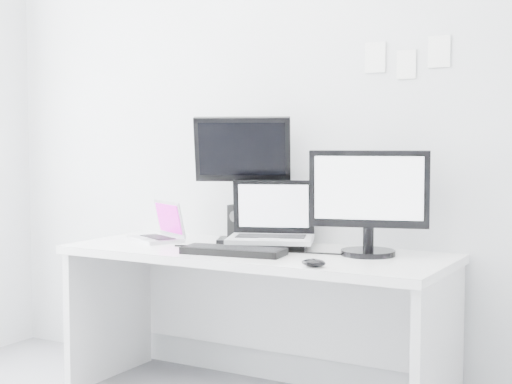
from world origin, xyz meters
The scene contains 12 objects.
back_wall centered at (0.00, 1.60, 1.35)m, with size 3.60×3.60×0.00m, color #B5B7B9.
desk centered at (0.00, 1.25, 0.36)m, with size 1.80×0.70×0.73m, color white.
macbook centered at (-0.58, 1.27, 0.83)m, with size 0.28×0.21×0.21m, color silver.
speaker centered at (-0.22, 1.48, 0.82)m, with size 0.09×0.09×0.18m, color black.
dell_laptop centered at (0.04, 1.32, 0.89)m, with size 0.39×0.31×0.33m, color #AEB0B6.
rear_monitor centered at (-0.17, 1.44, 1.05)m, with size 0.47×0.17×0.64m, color black.
samsung_monitor centered at (0.52, 1.35, 0.97)m, with size 0.52×0.24×0.48m, color black.
keyboard centered at (-0.01, 1.09, 0.75)m, with size 0.46×0.16×0.03m, color black.
mouse centered at (0.44, 0.96, 0.75)m, with size 0.10×0.07×0.03m, color black.
wall_note_0 centered at (0.45, 1.59, 1.62)m, with size 0.10×0.00×0.14m, color white.
wall_note_1 centered at (0.60, 1.59, 1.58)m, with size 0.09×0.00×0.13m, color white.
wall_note_2 centered at (0.75, 1.59, 1.63)m, with size 0.10×0.00×0.14m, color white.
Camera 1 is at (1.71, -1.75, 1.24)m, focal length 52.90 mm.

